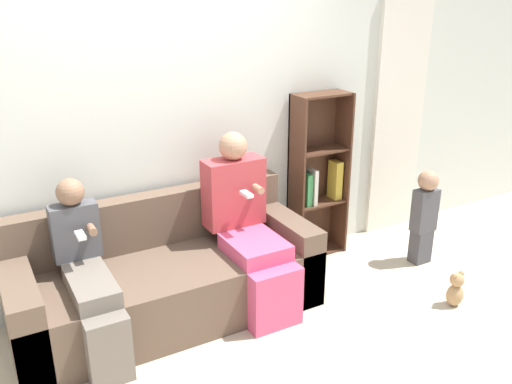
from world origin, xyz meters
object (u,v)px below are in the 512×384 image
object	(u,v)px
bookshelf	(317,179)
teddy_bear	(455,290)
toddler_standing	(424,214)
couch	(167,280)
child_seated	(88,274)
adult_seated	(247,221)

from	to	relation	value
bookshelf	teddy_bear	world-z (taller)	bookshelf
toddler_standing	couch	bearing A→B (deg)	172.34
bookshelf	teddy_bear	bearing A→B (deg)	-72.72
toddler_standing	teddy_bear	bearing A→B (deg)	-114.00
child_seated	teddy_bear	distance (m)	2.56
toddler_standing	bookshelf	world-z (taller)	bookshelf
toddler_standing	bookshelf	distance (m)	0.93
couch	teddy_bear	xyz separation A→B (m)	(1.86, -0.91, -0.15)
adult_seated	teddy_bear	distance (m)	1.60
adult_seated	child_seated	world-z (taller)	adult_seated
toddler_standing	child_seated	bearing A→B (deg)	176.67
adult_seated	teddy_bear	xyz separation A→B (m)	(1.28, -0.82, -0.51)
bookshelf	teddy_bear	size ratio (longest dim) A/B	5.12
couch	adult_seated	distance (m)	0.69
bookshelf	teddy_bear	distance (m)	1.40
bookshelf	child_seated	bearing A→B (deg)	-167.33
child_seated	bookshelf	size ratio (longest dim) A/B	0.77
couch	child_seated	xyz separation A→B (m)	(-0.54, -0.13, 0.27)
couch	teddy_bear	bearing A→B (deg)	-26.04
couch	child_seated	world-z (taller)	child_seated
couch	bookshelf	bearing A→B (deg)	12.33
bookshelf	couch	bearing A→B (deg)	-167.67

